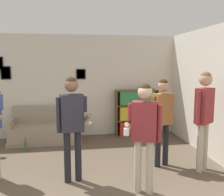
{
  "coord_description": "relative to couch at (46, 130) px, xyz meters",
  "views": [
    {
      "loc": [
        -0.07,
        -2.34,
        1.93
      ],
      "look_at": [
        0.65,
        2.18,
        1.31
      ],
      "focal_mm": 40.0,
      "sensor_mm": 36.0,
      "label": 1
    }
  ],
  "objects": [
    {
      "name": "wall_back",
      "position": [
        0.74,
        0.42,
        1.07
      ],
      "size": [
        7.84,
        0.08,
        2.7
      ],
      "color": "silver",
      "rests_on": "ground_plane"
    },
    {
      "name": "drinking_cup",
      "position": [
        2.46,
        0.2,
        1.0
      ],
      "size": [
        0.08,
        0.08,
        0.09
      ],
      "color": "blue",
      "rests_on": "bookshelf"
    },
    {
      "name": "bottle_on_floor",
      "position": [
        -0.39,
        -0.64,
        -0.17
      ],
      "size": [
        0.07,
        0.07,
        0.29
      ],
      "color": "#3D6638",
      "rests_on": "ground_plane"
    },
    {
      "name": "couch",
      "position": [
        0.0,
        0.0,
        0.0
      ],
      "size": [
        1.76,
        0.8,
        0.85
      ],
      "color": "gray",
      "rests_on": "ground_plane"
    },
    {
      "name": "person_player_foreground_center",
      "position": [
        0.66,
        -2.32,
        0.79
      ],
      "size": [
        0.54,
        0.44,
        1.74
      ],
      "color": "black",
      "rests_on": "ground_plane"
    },
    {
      "name": "person_spectator_far_right",
      "position": [
        2.99,
        -2.25,
        0.84
      ],
      "size": [
        0.42,
        0.37,
        1.81
      ],
      "color": "#B7AD99",
      "rests_on": "ground_plane"
    },
    {
      "name": "bookshelf",
      "position": [
        2.39,
        0.2,
        0.33
      ],
      "size": [
        1.15,
        0.3,
        1.24
      ],
      "color": "brown",
      "rests_on": "ground_plane"
    },
    {
      "name": "wall_right",
      "position": [
        3.5,
        -1.79,
        1.06
      ],
      "size": [
        0.06,
        6.75,
        2.7
      ],
      "color": "silver",
      "rests_on": "ground_plane"
    },
    {
      "name": "person_watcher_holding_cup",
      "position": [
        1.71,
        -2.85,
        0.73
      ],
      "size": [
        0.58,
        0.36,
        1.66
      ],
      "color": "#B7AD99",
      "rests_on": "ground_plane"
    },
    {
      "name": "person_spectator_near_bookshelf",
      "position": [
        2.34,
        -1.93,
        0.73
      ],
      "size": [
        0.48,
        0.29,
        1.66
      ],
      "color": "black",
      "rests_on": "ground_plane"
    }
  ]
}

